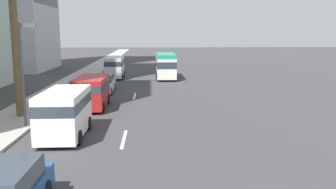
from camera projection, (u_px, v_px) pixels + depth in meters
name	position (u px, v px, depth m)	size (l,w,h in m)	color
ground_plane	(137.00, 86.00, 35.92)	(198.00, 198.00, 0.00)	#38383A
sidewalk_right	(66.00, 86.00, 35.57)	(162.00, 3.39, 0.15)	#9E9B93
lane_stripe_mid	(124.00, 139.00, 18.08)	(3.20, 0.16, 0.01)	silver
lane_stripe_far	(135.00, 96.00, 30.47)	(3.20, 0.16, 0.01)	silver
van_lead	(65.00, 111.00, 18.22)	(4.63, 2.08, 2.40)	white
van_second	(115.00, 66.00, 42.21)	(4.89, 2.05, 2.47)	silver
van_third	(91.00, 90.00, 25.39)	(4.84, 2.14, 2.21)	#A51E1E
car_fourth	(104.00, 84.00, 32.24)	(4.52, 1.79, 1.59)	silver
minibus_sixth	(166.00, 65.00, 42.02)	(6.69, 2.27, 2.89)	silver
street_lamp	(24.00, 61.00, 19.61)	(0.24, 0.97, 5.65)	#4C4C51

